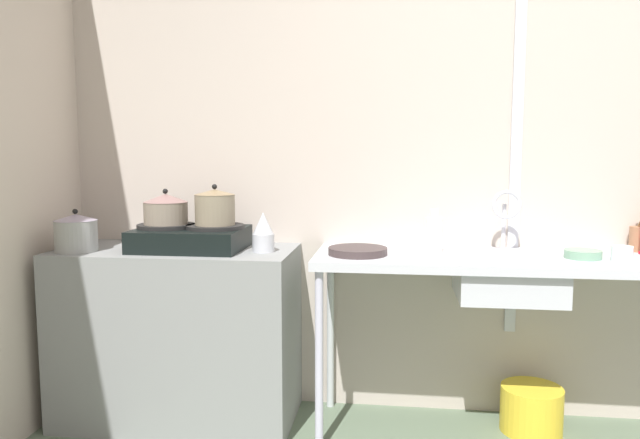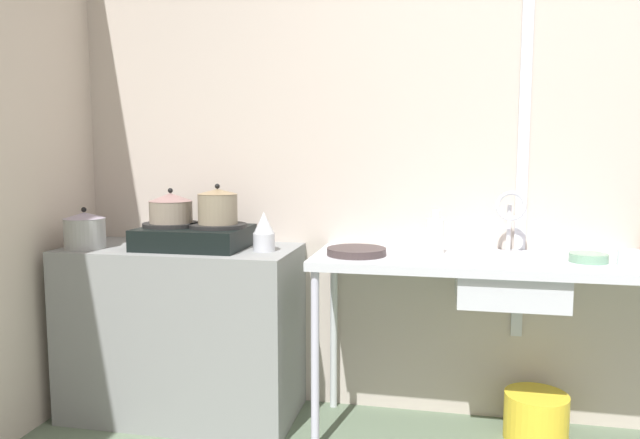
{
  "view_description": "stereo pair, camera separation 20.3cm",
  "coord_description": "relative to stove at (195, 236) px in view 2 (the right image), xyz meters",
  "views": [
    {
      "loc": [
        -0.71,
        -1.25,
        1.27
      ],
      "look_at": [
        -1.05,
        1.35,
        0.98
      ],
      "focal_mm": 32.75,
      "sensor_mm": 36.0,
      "label": 1
    },
    {
      "loc": [
        -0.51,
        -1.21,
        1.27
      ],
      "look_at": [
        -1.05,
        1.35,
        0.98
      ],
      "focal_mm": 32.75,
      "sensor_mm": 36.0,
      "label": 2
    }
  ],
  "objects": [
    {
      "name": "frying_pan",
      "position": [
        0.78,
        -0.05,
        -0.04
      ],
      "size": [
        0.26,
        0.26,
        0.03
      ],
      "primitive_type": "cylinder",
      "color": "#3B3030",
      "rests_on": "counter_sink"
    },
    {
      "name": "small_bowl_on_drainboard",
      "position": [
        1.74,
        -0.02,
        -0.04
      ],
      "size": [
        0.15,
        0.15,
        0.04
      ],
      "primitive_type": "cylinder",
      "color": "gray",
      "rests_on": "counter_sink"
    },
    {
      "name": "pot_on_right_burner",
      "position": [
        0.12,
        0.0,
        0.14
      ],
      "size": [
        0.19,
        0.19,
        0.19
      ],
      "color": "gray",
      "rests_on": "stove"
    },
    {
      "name": "percolator",
      "position": [
        0.35,
        -0.03,
        0.03
      ],
      "size": [
        0.1,
        0.1,
        0.18
      ],
      "color": "silver",
      "rests_on": "counter_concrete"
    },
    {
      "name": "pot_beside_stove",
      "position": [
        -0.5,
        -0.12,
        0.03
      ],
      "size": [
        0.19,
        0.19,
        0.2
      ],
      "color": "#9A9D9B",
      "rests_on": "counter_concrete"
    },
    {
      "name": "sink_basin",
      "position": [
        1.43,
        -0.05,
        -0.14
      ],
      "size": [
        0.43,
        0.38,
        0.17
      ],
      "primitive_type": "cube",
      "color": "silver",
      "rests_on": "counter_sink"
    },
    {
      "name": "wall_metal_strip",
      "position": [
        1.51,
        0.25,
        0.64
      ],
      "size": [
        0.05,
        0.01,
        2.21
      ],
      "primitive_type": "cube",
      "color": "silver"
    },
    {
      "name": "counter_concrete",
      "position": [
        -0.07,
        0.0,
        -0.47
      ],
      "size": [
        1.11,
        0.52,
        0.83
      ],
      "primitive_type": "cube",
      "color": "gray",
      "rests_on": "ground"
    },
    {
      "name": "counter_sink",
      "position": [
        1.48,
        0.0,
        -0.12
      ],
      "size": [
        1.77,
        0.52,
        0.83
      ],
      "color": "silver",
      "rests_on": "ground"
    },
    {
      "name": "cup_by_rack",
      "position": [
        1.88,
        -0.07,
        -0.02
      ],
      "size": [
        0.09,
        0.09,
        0.06
      ],
      "primitive_type": "cylinder",
      "color": "white",
      "rests_on": "counter_sink"
    },
    {
      "name": "faucet",
      "position": [
        1.45,
        0.13,
        0.14
      ],
      "size": [
        0.13,
        0.08,
        0.28
      ],
      "color": "silver",
      "rests_on": "counter_sink"
    },
    {
      "name": "pot_on_left_burner",
      "position": [
        -0.12,
        0.0,
        0.13
      ],
      "size": [
        0.21,
        0.21,
        0.17
      ],
      "color": "gray",
      "rests_on": "stove"
    },
    {
      "name": "stove",
      "position": [
        0.0,
        0.0,
        0.0
      ],
      "size": [
        0.51,
        0.38,
        0.12
      ],
      "color": "black",
      "rests_on": "counter_concrete"
    },
    {
      "name": "wall_back",
      "position": [
        1.65,
        0.31,
        0.5
      ],
      "size": [
        5.48,
        0.1,
        2.76
      ],
      "primitive_type": "cube",
      "color": "#BFB1A5",
      "rests_on": "ground"
    },
    {
      "name": "bottle_by_sink",
      "position": [
        1.12,
        0.05,
        0.03
      ],
      "size": [
        0.07,
        0.07,
        0.2
      ],
      "color": "white",
      "rests_on": "counter_sink"
    },
    {
      "name": "bucket_on_floor",
      "position": [
        1.58,
        0.07,
        -0.78
      ],
      "size": [
        0.28,
        0.28,
        0.21
      ],
      "primitive_type": "cylinder",
      "color": "yellow",
      "rests_on": "ground"
    }
  ]
}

